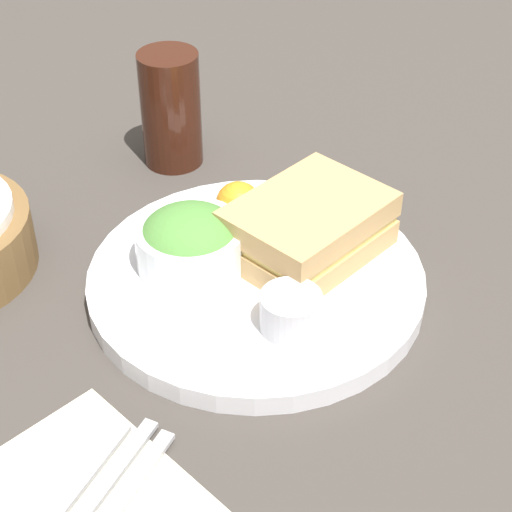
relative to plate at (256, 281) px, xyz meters
name	(u,v)px	position (x,y,z in m)	size (l,w,h in m)	color
ground_plane	(256,289)	(0.00, 0.00, -0.01)	(4.00, 4.00, 0.00)	#3D3833
plate	(256,281)	(0.00, 0.00, 0.00)	(0.32, 0.32, 0.02)	silver
sandwich	(308,228)	(0.06, -0.01, 0.04)	(0.15, 0.12, 0.06)	tan
salad_bowl	(190,241)	(-0.04, 0.05, 0.04)	(0.11, 0.11, 0.06)	white
dressing_cup	(291,312)	(-0.03, -0.08, 0.03)	(0.06, 0.06, 0.04)	#B7B7BC
orange_wedge	(238,204)	(0.04, 0.07, 0.03)	(0.05, 0.05, 0.05)	orange
drink_glass	(171,109)	(0.10, 0.24, 0.06)	(0.07, 0.07, 0.14)	#38190F
napkin	(90,510)	(-0.27, -0.09, -0.01)	(0.15, 0.20, 0.00)	beige
knife	(89,506)	(-0.27, -0.09, 0.00)	(0.18, 0.01, 0.01)	#B2B2B7
spoon	(69,497)	(-0.27, -0.08, 0.00)	(0.15, 0.01, 0.01)	#B2B2B7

